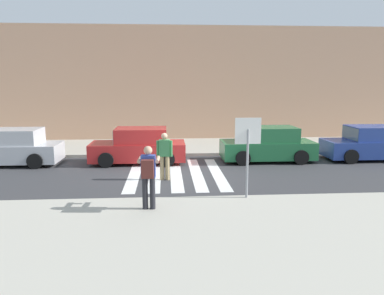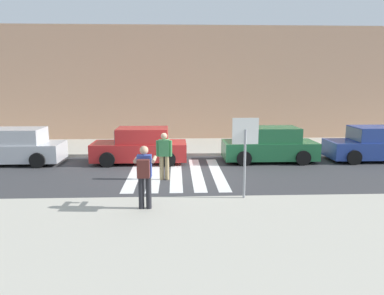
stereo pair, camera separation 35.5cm
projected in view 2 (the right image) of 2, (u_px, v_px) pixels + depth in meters
name	position (u px, v px, depth m)	size (l,w,h in m)	color
ground_plane	(176.00, 175.00, 14.38)	(120.00, 120.00, 0.00)	#38383A
sidewalk_near	(177.00, 241.00, 8.27)	(60.00, 6.00, 0.14)	#B2AD9E
sidewalk_far	(176.00, 146.00, 20.27)	(60.00, 4.80, 0.14)	#B2AD9E
building_facade_far	(176.00, 84.00, 24.02)	(56.00, 4.00, 6.77)	tan
crosswalk_stripe_0	(135.00, 174.00, 14.51)	(0.44, 5.20, 0.01)	silver
crosswalk_stripe_1	(156.00, 174.00, 14.54)	(0.44, 5.20, 0.01)	silver
crosswalk_stripe_2	(176.00, 173.00, 14.58)	(0.44, 5.20, 0.01)	silver
crosswalk_stripe_3	(197.00, 173.00, 14.61)	(0.44, 5.20, 0.01)	silver
crosswalk_stripe_4	(217.00, 173.00, 14.64)	(0.44, 5.20, 0.01)	silver
stop_sign	(245.00, 140.00, 10.81)	(0.76, 0.08, 2.37)	gray
photographer_with_backpack	(144.00, 172.00, 9.96)	(0.60, 0.86, 1.72)	#232328
pedestrian_crossing	(164.00, 153.00, 13.52)	(0.58, 0.27, 1.72)	tan
parked_car_silver	(15.00, 147.00, 16.22)	(4.10, 1.92, 1.55)	#B7BABF
parked_car_red	(141.00, 146.00, 16.45)	(4.10, 1.92, 1.55)	red
parked_car_green	(270.00, 145.00, 16.70)	(4.10, 1.92, 1.55)	#236B3D
parked_car_blue	(374.00, 145.00, 16.90)	(4.10, 1.92, 1.55)	#284293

